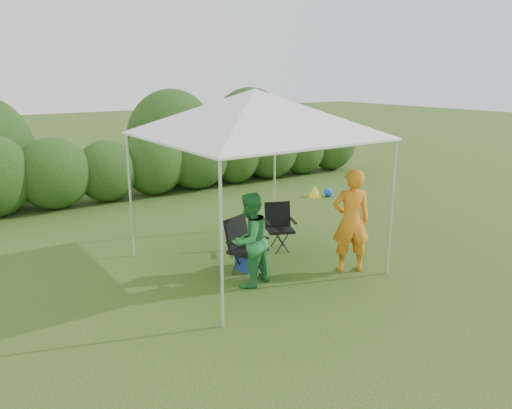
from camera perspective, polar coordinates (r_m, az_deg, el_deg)
ground at (r=7.91m, az=1.91°, el=-7.95°), size 70.00×70.00×0.00m
hedge at (r=12.84m, az=-13.98°, el=4.38°), size 15.04×1.53×1.80m
canopy at (r=7.72m, az=-0.15°, el=10.39°), size 3.10×3.10×2.83m
chair_right at (r=8.89m, az=2.66°, el=-2.14°), size 0.62×0.60×0.83m
chair_left at (r=7.73m, az=-1.45°, el=-4.41°), size 0.68×0.65×0.91m
man at (r=7.91m, az=10.81°, el=-1.85°), size 0.72×0.63×1.65m
woman at (r=7.28m, az=-0.73°, el=-4.07°), size 0.81×0.71×1.40m
cooler at (r=8.06m, az=-0.56°, el=-6.01°), size 0.51×0.42×0.38m
bottle at (r=7.95m, az=-0.04°, el=-3.84°), size 0.07×0.07×0.27m
lawn_toy at (r=12.77m, az=7.15°, el=1.48°), size 0.57×0.47×0.28m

